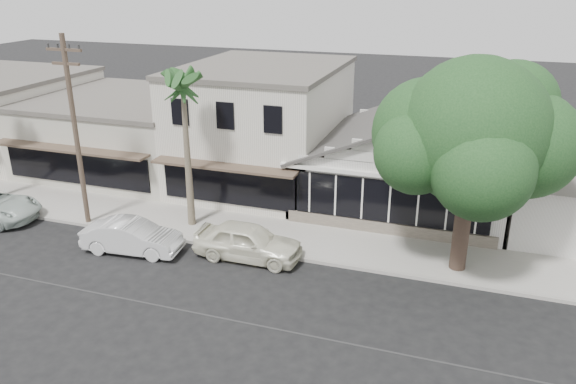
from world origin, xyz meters
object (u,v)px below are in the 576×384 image
(car_1, at_px, (132,237))
(shade_tree, at_px, (472,134))
(car_0, at_px, (248,241))
(utility_pole, at_px, (75,129))

(car_1, distance_m, shade_tree, 14.68)
(car_0, xyz_separation_m, shade_tree, (8.46, 1.96, 4.95))
(utility_pole, xyz_separation_m, shade_tree, (17.14, 1.23, 0.95))
(car_0, bearing_deg, utility_pole, 84.87)
(utility_pole, bearing_deg, car_0, -4.79)
(shade_tree, bearing_deg, car_1, -167.39)
(car_0, height_order, car_1, car_0)
(utility_pole, bearing_deg, car_1, -25.83)
(car_0, bearing_deg, car_1, 101.57)
(shade_tree, bearing_deg, utility_pole, -175.90)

